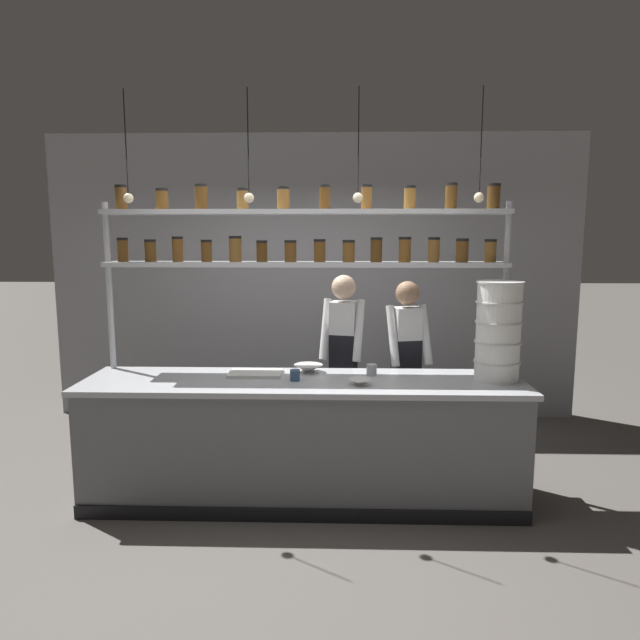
{
  "coord_description": "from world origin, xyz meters",
  "views": [
    {
      "loc": [
        0.25,
        -4.06,
        1.97
      ],
      "look_at": [
        0.12,
        0.2,
        1.33
      ],
      "focal_mm": 32.0,
      "sensor_mm": 36.0,
      "label": 1
    }
  ],
  "objects_px": {
    "prep_bowl_near_left": "(360,382)",
    "serving_cup_front": "(372,370)",
    "serving_cup_by_board": "(295,375)",
    "container_stack": "(498,331)",
    "spice_shelf_unit": "(307,244)",
    "chef_left": "(343,356)",
    "chef_center": "(406,361)",
    "cutting_board": "(256,373)",
    "prep_bowl_center_front": "(308,369)"
  },
  "relations": [
    {
      "from": "spice_shelf_unit",
      "to": "serving_cup_front",
      "type": "xyz_separation_m",
      "value": [
        0.5,
        -0.18,
        -0.94
      ]
    },
    {
      "from": "chef_left",
      "to": "prep_bowl_near_left",
      "type": "bearing_deg",
      "value": -70.21
    },
    {
      "from": "chef_center",
      "to": "prep_bowl_near_left",
      "type": "xyz_separation_m",
      "value": [
        -0.43,
        -0.84,
        0.03
      ]
    },
    {
      "from": "container_stack",
      "to": "serving_cup_by_board",
      "type": "distance_m",
      "value": 1.51
    },
    {
      "from": "chef_left",
      "to": "prep_bowl_center_front",
      "type": "height_order",
      "value": "chef_left"
    },
    {
      "from": "prep_bowl_center_front",
      "to": "serving_cup_front",
      "type": "height_order",
      "value": "serving_cup_front"
    },
    {
      "from": "prep_bowl_center_front",
      "to": "serving_cup_by_board",
      "type": "bearing_deg",
      "value": -108.2
    },
    {
      "from": "serving_cup_by_board",
      "to": "prep_bowl_center_front",
      "type": "bearing_deg",
      "value": 71.8
    },
    {
      "from": "container_stack",
      "to": "serving_cup_by_board",
      "type": "relative_size",
      "value": 8.86
    },
    {
      "from": "spice_shelf_unit",
      "to": "prep_bowl_near_left",
      "type": "xyz_separation_m",
      "value": [
        0.4,
        -0.47,
        -0.96
      ]
    },
    {
      "from": "chef_left",
      "to": "prep_bowl_near_left",
      "type": "distance_m",
      "value": 0.91
    },
    {
      "from": "container_stack",
      "to": "prep_bowl_near_left",
      "type": "height_order",
      "value": "container_stack"
    },
    {
      "from": "prep_bowl_near_left",
      "to": "serving_cup_by_board",
      "type": "height_order",
      "value": "serving_cup_by_board"
    },
    {
      "from": "spice_shelf_unit",
      "to": "serving_cup_front",
      "type": "relative_size",
      "value": 36.64
    },
    {
      "from": "prep_bowl_near_left",
      "to": "serving_cup_by_board",
      "type": "bearing_deg",
      "value": 166.98
    },
    {
      "from": "prep_bowl_near_left",
      "to": "serving_cup_by_board",
      "type": "xyz_separation_m",
      "value": [
        -0.47,
        0.11,
        0.02
      ]
    },
    {
      "from": "container_stack",
      "to": "prep_bowl_near_left",
      "type": "distance_m",
      "value": 1.07
    },
    {
      "from": "cutting_board",
      "to": "serving_cup_front",
      "type": "distance_m",
      "value": 0.88
    },
    {
      "from": "cutting_board",
      "to": "prep_bowl_near_left",
      "type": "xyz_separation_m",
      "value": [
        0.78,
        -0.27,
        0.01
      ]
    },
    {
      "from": "chef_left",
      "to": "serving_cup_front",
      "type": "distance_m",
      "value": 0.65
    },
    {
      "from": "chef_center",
      "to": "cutting_board",
      "type": "xyz_separation_m",
      "value": [
        -1.21,
        -0.57,
        0.02
      ]
    },
    {
      "from": "container_stack",
      "to": "prep_bowl_center_front",
      "type": "distance_m",
      "value": 1.44
    },
    {
      "from": "prep_bowl_center_front",
      "to": "serving_cup_front",
      "type": "distance_m",
      "value": 0.49
    },
    {
      "from": "prep_bowl_near_left",
      "to": "chef_left",
      "type": "bearing_deg",
      "value": 96.72
    },
    {
      "from": "container_stack",
      "to": "cutting_board",
      "type": "bearing_deg",
      "value": 176.75
    },
    {
      "from": "chef_center",
      "to": "serving_cup_front",
      "type": "distance_m",
      "value": 0.65
    },
    {
      "from": "spice_shelf_unit",
      "to": "prep_bowl_center_front",
      "type": "bearing_deg",
      "value": -81.44
    },
    {
      "from": "container_stack",
      "to": "serving_cup_by_board",
      "type": "xyz_separation_m",
      "value": [
        -1.47,
        -0.06,
        -0.32
      ]
    },
    {
      "from": "prep_bowl_near_left",
      "to": "serving_cup_front",
      "type": "distance_m",
      "value": 0.3
    },
    {
      "from": "spice_shelf_unit",
      "to": "prep_bowl_center_front",
      "type": "xyz_separation_m",
      "value": [
        0.02,
        -0.1,
        -0.95
      ]
    },
    {
      "from": "serving_cup_front",
      "to": "prep_bowl_center_front",
      "type": "bearing_deg",
      "value": 170.63
    },
    {
      "from": "spice_shelf_unit",
      "to": "chef_center",
      "type": "height_order",
      "value": "spice_shelf_unit"
    },
    {
      "from": "container_stack",
      "to": "spice_shelf_unit",
      "type": "bearing_deg",
      "value": 168.07
    },
    {
      "from": "chef_center",
      "to": "cutting_board",
      "type": "bearing_deg",
      "value": -168.84
    },
    {
      "from": "spice_shelf_unit",
      "to": "prep_bowl_center_front",
      "type": "height_order",
      "value": "spice_shelf_unit"
    },
    {
      "from": "cutting_board",
      "to": "prep_bowl_center_front",
      "type": "height_order",
      "value": "prep_bowl_center_front"
    },
    {
      "from": "prep_bowl_center_front",
      "to": "chef_center",
      "type": "bearing_deg",
      "value": 30.44
    },
    {
      "from": "spice_shelf_unit",
      "to": "chef_left",
      "type": "xyz_separation_m",
      "value": [
        0.29,
        0.44,
        -0.97
      ]
    },
    {
      "from": "prep_bowl_near_left",
      "to": "serving_cup_front",
      "type": "relative_size",
      "value": 1.91
    },
    {
      "from": "cutting_board",
      "to": "prep_bowl_center_front",
      "type": "distance_m",
      "value": 0.41
    },
    {
      "from": "chef_left",
      "to": "container_stack",
      "type": "height_order",
      "value": "container_stack"
    },
    {
      "from": "serving_cup_by_board",
      "to": "container_stack",
      "type": "bearing_deg",
      "value": 2.42
    },
    {
      "from": "chef_center",
      "to": "prep_bowl_near_left",
      "type": "bearing_deg",
      "value": -131.19
    },
    {
      "from": "prep_bowl_center_front",
      "to": "cutting_board",
      "type": "bearing_deg",
      "value": -166.79
    },
    {
      "from": "container_stack",
      "to": "serving_cup_front",
      "type": "xyz_separation_m",
      "value": [
        -0.9,
        0.11,
        -0.32
      ]
    },
    {
      "from": "chef_center",
      "to": "serving_cup_by_board",
      "type": "bearing_deg",
      "value": -154.79
    },
    {
      "from": "chef_left",
      "to": "prep_bowl_center_front",
      "type": "xyz_separation_m",
      "value": [
        -0.28,
        -0.54,
        0.01
      ]
    },
    {
      "from": "chef_center",
      "to": "container_stack",
      "type": "relative_size",
      "value": 2.19
    },
    {
      "from": "chef_left",
      "to": "serving_cup_front",
      "type": "relative_size",
      "value": 19.25
    },
    {
      "from": "chef_center",
      "to": "container_stack",
      "type": "distance_m",
      "value": 0.96
    }
  ]
}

